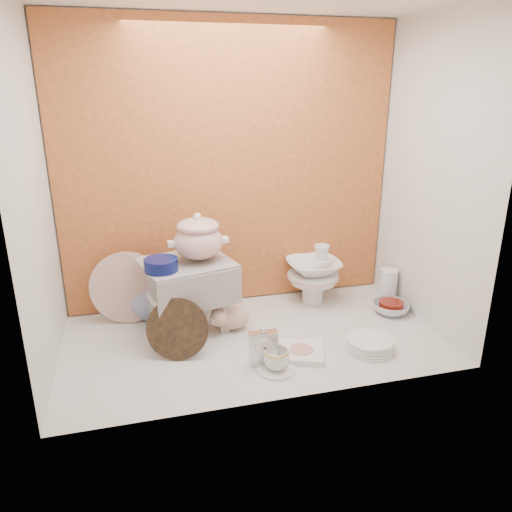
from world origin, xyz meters
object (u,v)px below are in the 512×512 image
Objects in this scene: step_stool at (188,295)px; soup_tureen at (198,237)px; crystal_bowl at (391,308)px; dinner_plate_stack at (370,344)px; porcelain_tower at (313,274)px; blue_white_vase at (151,296)px; floral_platter at (127,288)px; gold_rim_teacup at (276,359)px; plush_pig at (231,317)px; mantel_clock at (263,346)px.

soup_tureen reaches higher than step_stool.
step_stool is 1.09m from crystal_bowl.
porcelain_tower is (-0.06, 0.58, 0.14)m from dinner_plate_stack.
blue_white_vase is at bearing 167.10° from crystal_bowl.
soup_tureen reaches higher than floral_platter.
crystal_bowl is at bearing -11.08° from floral_platter.
gold_rim_teacup is at bearing -71.64° from step_stool.
soup_tureen is at bearing 145.12° from plush_pig.
soup_tureen is 1.25× the size of dinner_plate_stack.
soup_tureen is 1.18× the size of blue_white_vase.
gold_rim_teacup is 0.50× the size of dinner_plate_stack.
porcelain_tower is (0.66, 0.14, -0.31)m from soup_tureen.
porcelain_tower is at bearing 12.30° from soup_tureen.
step_stool is 0.25m from blue_white_vase.
plush_pig is at bearing -24.75° from floral_platter.
plush_pig is 1.16× the size of crystal_bowl.
plush_pig is at bearing 102.82° from mantel_clock.
step_stool is at bearing 122.41° from gold_rim_teacup.
step_stool reaches higher than plush_pig.
gold_rim_teacup is at bearing -173.55° from dinner_plate_stack.
mantel_clock is 0.73m from porcelain_tower.
floral_platter is 0.14m from blue_white_vase.
porcelain_tower reaches higher than gold_rim_teacup.
soup_tureen is 0.83× the size of porcelain_tower.
step_stool is 2.30× the size of mantel_clock.
dinner_plate_stack is (0.96, -0.61, -0.09)m from blue_white_vase.
step_stool is 1.11× the size of floral_platter.
step_stool reaches higher than dinner_plate_stack.
blue_white_vase is at bearing 128.70° from mantel_clock.
step_stool is 2.14× the size of crystal_bowl.
plush_pig is at bearing -157.40° from porcelain_tower.
plush_pig is (0.14, -0.07, -0.41)m from soup_tureen.
plush_pig is 2.02× the size of gold_rim_teacup.
dinner_plate_stack is at bearing -31.32° from soup_tureen.
mantel_clock reaches higher than gold_rim_teacup.
blue_white_vase is 1.14m from dinner_plate_stack.
plush_pig is 0.57m from porcelain_tower.
gold_rim_teacup is at bearing -47.08° from floral_platter.
dinner_plate_stack is at bearing 6.45° from gold_rim_teacup.
mantel_clock is at bearing 124.22° from gold_rim_teacup.
floral_platter is 1.12× the size of porcelain_tower.
blue_white_vase reaches higher than mantel_clock.
porcelain_tower is (0.90, -0.03, 0.05)m from blue_white_vase.
soup_tureen reaches higher than blue_white_vase.
soup_tureen is at bearing -167.70° from porcelain_tower.
blue_white_vase is (0.12, 0.02, -0.07)m from floral_platter.
blue_white_vase is (-0.17, 0.18, -0.06)m from step_stool.
soup_tureen is 1.11m from crystal_bowl.
soup_tureen reaches higher than crystal_bowl.
blue_white_vase reaches higher than gold_rim_teacup.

